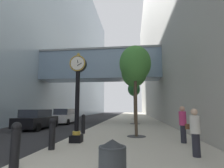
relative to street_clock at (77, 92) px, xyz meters
name	(u,v)px	position (x,y,z in m)	size (l,w,h in m)	color
ground_plane	(110,120)	(-0.89, 20.01, -2.59)	(110.00, 110.00, 0.00)	#262628
sidewalk_right	(133,118)	(2.64, 23.01, -2.52)	(7.06, 80.00, 0.14)	beige
building_block_left	(49,30)	(-13.37, 22.94, 14.52)	(24.43, 80.00, 34.37)	#93A8B7
building_block_right	(176,29)	(10.67, 23.01, 13.43)	(9.00, 80.00, 32.03)	#B7B2A8
street_clock	(77,92)	(0.00, 0.00, 0.00)	(0.84, 0.55, 4.46)	black
bollard_nearest	(15,144)	(-0.49, -3.87, -1.80)	(0.26, 0.26, 1.25)	black
bollard_second	(52,133)	(-0.49, -1.60, -1.80)	(0.26, 0.26, 1.25)	black
bollard_fourth	(83,123)	(-0.49, 2.94, -1.80)	(0.26, 0.26, 1.25)	black
street_tree_near	(135,64)	(2.93, 2.15, 1.87)	(1.93, 1.93, 5.48)	#333335
street_tree_mid_near	(134,73)	(2.93, 10.70, 3.07)	(2.78, 2.78, 7.14)	#333335
street_tree_mid_far	(134,89)	(2.93, 19.25, 2.11)	(1.90, 1.90, 5.71)	#333335
trash_bin	(112,168)	(2.37, -5.17, -1.91)	(0.53, 0.53, 1.05)	#383D42
pedestrian_walking	(183,123)	(5.13, 0.44, -1.53)	(0.51, 0.51, 1.74)	#23232D
pedestrian_by_clock	(195,131)	(4.88, -2.04, -1.59)	(0.35, 0.35, 1.62)	#23232D
car_black_near	(37,120)	(-5.51, 6.09, -1.78)	(2.15, 4.52, 1.67)	black
car_white_mid	(65,116)	(-5.18, 11.67, -1.75)	(2.10, 4.63, 1.73)	silver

